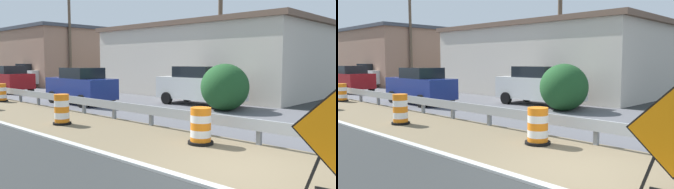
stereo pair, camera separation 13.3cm
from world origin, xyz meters
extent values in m
plane|color=#2B2D2D|center=(0.00, 0.00, 0.00)|extent=(160.00, 160.00, 0.00)
cube|color=#706047|center=(0.58, 0.00, 0.00)|extent=(3.55, 120.00, 0.01)
cube|color=#ADADA8|center=(-1.30, 0.00, 0.00)|extent=(0.20, 120.00, 0.11)
cube|color=slate|center=(2.18, 0.92, 0.35)|extent=(0.12, 0.12, 0.70)
cube|color=slate|center=(2.18, 3.01, 0.35)|extent=(0.12, 0.12, 0.70)
cube|color=slate|center=(2.18, 5.11, 0.35)|extent=(0.12, 0.12, 0.70)
cube|color=slate|center=(2.18, 7.20, 0.35)|extent=(0.12, 0.12, 0.70)
cube|color=slate|center=(2.18, 9.30, 0.35)|extent=(0.12, 0.12, 0.70)
cube|color=slate|center=(2.18, 11.39, 0.35)|extent=(0.12, 0.12, 0.70)
cube|color=slate|center=(2.18, 13.49, 0.35)|extent=(0.12, 0.12, 0.70)
cube|color=slate|center=(2.18, 15.58, 0.35)|extent=(0.12, 0.12, 0.70)
cube|color=slate|center=(2.18, 17.68, 0.35)|extent=(0.12, 0.12, 0.70)
cube|color=black|center=(-0.36, -1.52, 0.52)|extent=(0.10, 0.39, 1.06)
cylinder|color=orange|center=(1.18, 2.13, 0.10)|extent=(0.57, 0.57, 0.20)
cylinder|color=white|center=(1.18, 2.13, 0.30)|extent=(0.57, 0.57, 0.20)
cylinder|color=orange|center=(1.18, 2.13, 0.50)|extent=(0.57, 0.57, 0.20)
cylinder|color=white|center=(1.18, 2.13, 0.71)|extent=(0.57, 0.57, 0.20)
cylinder|color=orange|center=(1.18, 2.13, 0.91)|extent=(0.57, 0.57, 0.20)
cylinder|color=black|center=(1.18, 2.13, 0.04)|extent=(0.71, 0.71, 0.08)
cylinder|color=orange|center=(0.14, 7.60, 0.11)|extent=(0.52, 0.52, 0.22)
cylinder|color=white|center=(0.14, 7.60, 0.33)|extent=(0.52, 0.52, 0.22)
cylinder|color=orange|center=(0.14, 7.60, 0.54)|extent=(0.52, 0.52, 0.22)
cylinder|color=white|center=(0.14, 7.60, 0.76)|extent=(0.52, 0.52, 0.22)
cylinder|color=orange|center=(0.14, 7.60, 0.98)|extent=(0.52, 0.52, 0.22)
cylinder|color=black|center=(0.14, 7.60, 0.04)|extent=(0.65, 0.65, 0.08)
cylinder|color=orange|center=(1.50, 16.52, 0.10)|extent=(0.54, 0.54, 0.20)
cylinder|color=white|center=(1.50, 16.52, 0.30)|extent=(0.54, 0.54, 0.20)
cylinder|color=orange|center=(1.50, 16.52, 0.51)|extent=(0.54, 0.54, 0.20)
cylinder|color=white|center=(1.50, 16.52, 0.71)|extent=(0.54, 0.54, 0.20)
cylinder|color=orange|center=(1.50, 16.52, 0.91)|extent=(0.54, 0.54, 0.20)
cylinder|color=black|center=(1.50, 16.52, 0.04)|extent=(0.68, 0.68, 0.08)
cube|color=silver|center=(7.90, 7.40, 0.88)|extent=(1.77, 4.71, 1.13)
cube|color=black|center=(7.90, 7.58, 1.73)|extent=(1.57, 2.17, 0.56)
cylinder|color=black|center=(8.78, 5.86, 0.32)|extent=(0.23, 0.64, 0.64)
cylinder|color=black|center=(7.07, 5.84, 0.32)|extent=(0.23, 0.64, 0.64)
cylinder|color=black|center=(8.74, 8.95, 0.32)|extent=(0.23, 0.64, 0.64)
cylinder|color=black|center=(7.03, 8.93, 0.32)|extent=(0.23, 0.64, 0.64)
cube|color=navy|center=(4.03, 12.43, 0.85)|extent=(1.76, 4.45, 1.05)
cube|color=black|center=(4.03, 12.25, 1.65)|extent=(1.56, 2.06, 0.56)
cylinder|color=black|center=(3.20, 13.90, 0.32)|extent=(0.23, 0.64, 0.64)
cylinder|color=black|center=(4.90, 13.88, 0.32)|extent=(0.23, 0.64, 0.64)
cylinder|color=black|center=(3.16, 10.98, 0.32)|extent=(0.23, 0.64, 0.64)
cylinder|color=black|center=(4.87, 10.96, 0.32)|extent=(0.23, 0.64, 0.64)
cube|color=silver|center=(8.03, 26.83, 0.91)|extent=(1.85, 4.09, 1.17)
cube|color=black|center=(8.02, 26.99, 1.77)|extent=(1.60, 1.91, 0.56)
cylinder|color=black|center=(8.93, 25.53, 0.32)|extent=(0.24, 0.65, 0.64)
cylinder|color=black|center=(7.22, 25.47, 0.32)|extent=(0.24, 0.65, 0.64)
cylinder|color=black|center=(8.84, 28.18, 0.32)|extent=(0.24, 0.65, 0.64)
cylinder|color=black|center=(7.13, 28.13, 0.32)|extent=(0.24, 0.65, 0.64)
cube|color=maroon|center=(4.27, 22.27, 0.85)|extent=(1.96, 4.60, 1.07)
cube|color=black|center=(4.28, 22.09, 1.67)|extent=(1.71, 2.14, 0.56)
cylinder|color=black|center=(5.15, 23.80, 0.32)|extent=(0.24, 0.65, 0.64)
cylinder|color=black|center=(3.40, 20.75, 0.32)|extent=(0.24, 0.65, 0.64)
cylinder|color=black|center=(5.23, 20.80, 0.32)|extent=(0.24, 0.65, 0.64)
cube|color=beige|center=(13.74, 11.00, 2.22)|extent=(8.40, 14.51, 4.44)
cube|color=brown|center=(13.74, 11.00, 4.59)|extent=(8.74, 15.09, 0.30)
cube|color=#93705B|center=(12.27, 28.91, 2.62)|extent=(8.77, 10.32, 5.24)
cube|color=#3D424C|center=(12.27, 28.91, 5.39)|extent=(9.13, 10.73, 0.30)
cylinder|color=brown|center=(9.92, 7.59, 4.73)|extent=(0.24, 0.24, 9.46)
cylinder|color=brown|center=(10.21, 23.56, 4.71)|extent=(0.24, 0.24, 9.42)
ellipsoid|color=#1E4C23|center=(7.11, 5.35, 1.08)|extent=(2.22, 2.22, 2.16)
camera|label=1|loc=(-6.25, -3.60, 2.25)|focal=37.12mm
camera|label=2|loc=(-6.16, -3.69, 2.25)|focal=37.12mm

